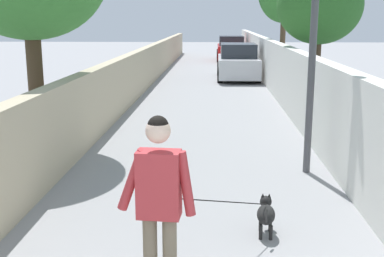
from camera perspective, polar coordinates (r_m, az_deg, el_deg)
ground_plane at (r=16.20m, az=1.72°, el=3.50°), size 80.00×80.00×0.00m
wall_left at (r=14.36m, az=-8.12°, el=5.24°), size 48.00×0.30×1.51m
fence_right at (r=14.25m, az=11.40°, el=5.61°), size 48.00×0.30×1.78m
tree_right_far at (r=15.30m, az=14.68°, el=13.74°), size 2.51×2.51×4.14m
person_skateboarder at (r=4.35m, az=-3.87°, el=-7.67°), size 0.25×0.71×1.70m
dog at (r=6.10m, az=8.58°, el=-9.75°), size 1.87×1.25×1.06m
car_near at (r=21.60m, az=5.39°, el=7.67°), size 4.12×1.80×1.54m
car_far at (r=31.31m, az=4.59°, el=9.23°), size 4.28×1.80×1.54m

